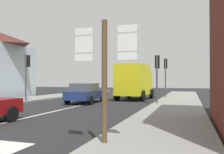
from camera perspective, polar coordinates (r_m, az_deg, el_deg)
ground_plane at (r=17.04m, az=-6.68°, el=-6.47°), size 80.00×80.00×0.00m
sidewalk_right at (r=13.57m, az=14.17°, el=-7.62°), size 3.19×44.00×0.14m
lane_centre_stripe at (r=13.52m, az=-13.77°, el=-7.91°), size 0.16×12.00×0.01m
sedan_far at (r=18.38m, az=-6.20°, el=-3.68°), size 2.11×4.27×1.47m
delivery_truck at (r=21.46m, az=5.27°, el=-0.90°), size 2.75×5.12×3.05m
route_sign_post at (r=6.10m, az=-1.72°, el=1.32°), size 1.66×0.14×3.20m
traffic_light_near_left at (r=19.76m, az=-19.27°, el=2.14°), size 0.30×0.49×3.63m
traffic_light_far_right at (r=23.14m, az=12.42°, el=1.82°), size 0.30×0.49×3.70m
traffic_light_near_right at (r=17.07m, az=10.53°, el=2.05°), size 0.30×0.49×3.42m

